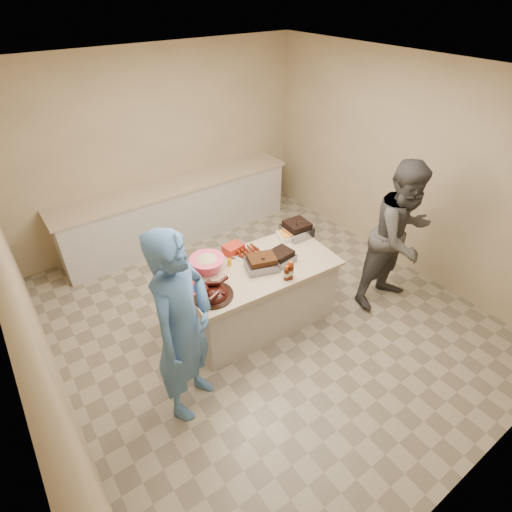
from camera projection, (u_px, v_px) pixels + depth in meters
room at (264, 315)px, 4.86m from camera, size 4.50×5.00×2.70m
back_counter at (179, 211)px, 6.06m from camera, size 3.60×0.64×0.90m
island at (258, 319)px, 4.79m from camera, size 1.76×1.01×0.81m
rib_platter at (213, 296)px, 3.92m from camera, size 0.47×0.47×0.17m
pulled_pork_tray at (262, 269)px, 4.28m from camera, size 0.40×0.35×0.10m
brisket_tray at (280, 262)px, 4.39m from camera, size 0.32×0.28×0.09m
roasting_pan at (296, 235)px, 4.83m from camera, size 0.33×0.33×0.12m
coleslaw_bowl at (208, 270)px, 4.26m from camera, size 0.40×0.40×0.26m
sausage_plate at (247, 254)px, 4.51m from camera, size 0.35×0.35×0.05m
mac_cheese_dish at (291, 237)px, 4.79m from camera, size 0.35×0.29×0.08m
bbq_bottle_a at (286, 280)px, 4.13m from camera, size 0.06×0.06×0.17m
bbq_bottle_b at (290, 278)px, 4.15m from camera, size 0.08×0.08×0.21m
mustard_bottle at (230, 265)px, 4.33m from camera, size 0.04×0.04×0.11m
sauce_bowl at (234, 256)px, 4.47m from camera, size 0.13×0.05×0.13m
plate_stack_large at (187, 279)px, 4.14m from camera, size 0.29×0.29×0.03m
plate_stack_small at (196, 291)px, 3.98m from camera, size 0.20×0.20×0.03m
plastic_cup at (182, 273)px, 4.22m from camera, size 0.10×0.10×0.10m
basket_stack at (233, 253)px, 4.52m from camera, size 0.24×0.20×0.11m
guest_blue at (193, 398)px, 3.91m from camera, size 1.64×2.00×0.46m
guest_gray at (386, 297)px, 5.13m from camera, size 0.93×1.85×0.69m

